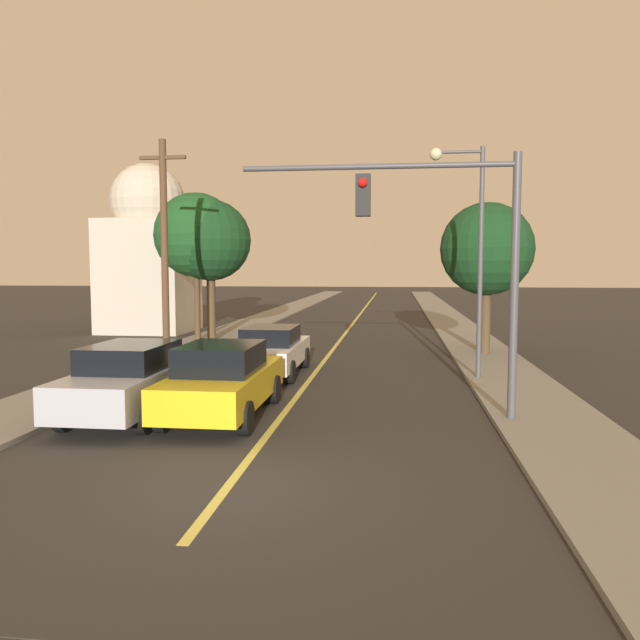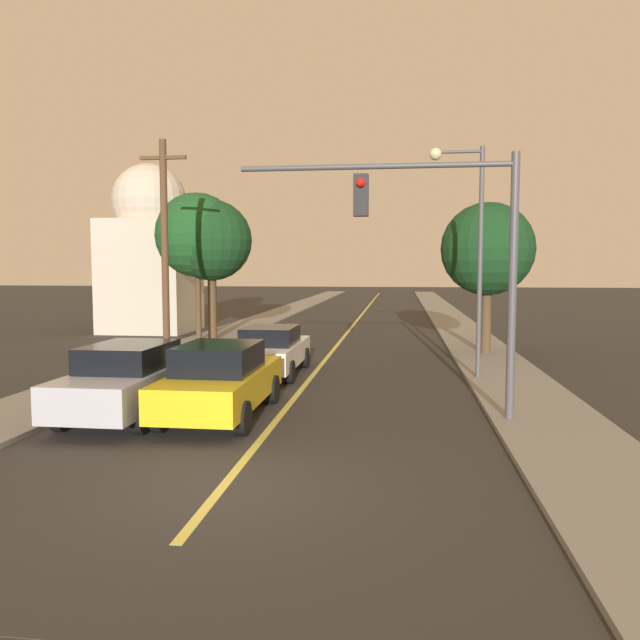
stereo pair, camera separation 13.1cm
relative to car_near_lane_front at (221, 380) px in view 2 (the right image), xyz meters
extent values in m
plane|color=#2D2B28|center=(1.30, -4.45, -0.85)|extent=(200.00, 200.00, 0.00)
cube|color=#2D2B28|center=(1.30, 31.55, -0.85)|extent=(9.32, 80.00, 0.01)
cube|color=#D1C14C|center=(1.30, 31.55, -0.84)|extent=(0.16, 76.00, 0.00)
cube|color=gray|center=(-4.60, 31.55, -0.79)|extent=(2.50, 80.00, 0.12)
cube|color=gray|center=(7.21, 31.55, -0.79)|extent=(2.50, 80.00, 0.12)
cube|color=gold|center=(0.00, 0.05, -0.14)|extent=(1.83, 4.83, 0.71)
cube|color=black|center=(0.00, -0.15, 0.52)|extent=(1.61, 2.17, 0.62)
cylinder|color=black|center=(-0.87, 1.54, -0.50)|extent=(0.22, 0.71, 0.71)
cylinder|color=black|center=(0.87, 1.54, -0.50)|extent=(0.22, 0.71, 0.71)
cylinder|color=black|center=(-0.87, -1.45, -0.50)|extent=(0.22, 0.71, 0.71)
cylinder|color=black|center=(0.87, -1.45, -0.50)|extent=(0.22, 0.71, 0.71)
cube|color=white|center=(0.00, 5.64, -0.18)|extent=(1.75, 4.72, 0.65)
cube|color=black|center=(0.00, 5.45, 0.42)|extent=(1.54, 2.12, 0.55)
cylinder|color=black|center=(-0.83, 7.10, -0.51)|extent=(0.22, 0.69, 0.69)
cylinder|color=black|center=(0.83, 7.10, -0.51)|extent=(0.22, 0.69, 0.69)
cylinder|color=black|center=(-0.83, 4.17, -0.51)|extent=(0.22, 0.69, 0.69)
cylinder|color=black|center=(0.83, 4.17, -0.51)|extent=(0.22, 0.69, 0.69)
cube|color=#A5A8B2|center=(-2.05, -0.06, -0.12)|extent=(1.82, 5.09, 0.75)
cube|color=black|center=(-2.05, -0.26, 0.54)|extent=(1.60, 2.29, 0.56)
cylinder|color=black|center=(-2.91, 1.52, -0.50)|extent=(0.22, 0.71, 0.71)
cylinder|color=black|center=(-1.19, 1.52, -0.50)|extent=(0.22, 0.71, 0.71)
cylinder|color=black|center=(-2.91, -1.63, -0.50)|extent=(0.22, 0.71, 0.71)
cylinder|color=black|center=(-1.19, -1.63, -0.50)|extent=(0.22, 0.71, 0.71)
cylinder|color=#47474C|center=(6.36, 0.22, 2.11)|extent=(0.18, 0.18, 5.68)
cylinder|color=#47474C|center=(3.41, 0.22, 4.70)|extent=(5.90, 0.12, 0.12)
cube|color=black|center=(3.12, 0.22, 4.09)|extent=(0.32, 0.28, 0.90)
sphere|color=red|center=(3.12, 0.04, 4.33)|extent=(0.20, 0.20, 0.20)
cylinder|color=#47474C|center=(6.31, 5.34, 2.65)|extent=(0.14, 0.14, 6.76)
cylinder|color=#47474C|center=(5.64, 5.34, 5.88)|extent=(1.34, 0.09, 0.09)
sphere|color=beige|center=(4.97, 5.34, 5.83)|extent=(0.36, 0.36, 0.36)
cylinder|color=#513823|center=(-3.95, 6.95, 3.03)|extent=(0.24, 0.24, 7.53)
cube|color=#513823|center=(-3.95, 6.95, 6.20)|extent=(1.60, 0.12, 0.12)
cylinder|color=#4C3823|center=(-5.03, 13.66, 0.96)|extent=(0.25, 0.25, 3.38)
sphere|color=#19471E|center=(-5.03, 13.66, 3.97)|extent=(3.76, 3.76, 3.76)
cylinder|color=#4C3823|center=(-4.39, 13.66, 0.87)|extent=(0.39, 0.39, 3.21)
sphere|color=#143819|center=(-4.39, 13.66, 3.74)|extent=(3.61, 3.61, 3.61)
cylinder|color=#4C3823|center=(7.24, 10.65, 0.63)|extent=(0.38, 0.38, 2.73)
sphere|color=#143819|center=(7.24, 10.65, 3.22)|extent=(3.49, 3.49, 3.49)
cube|color=#BCB29E|center=(-9.03, 18.00, 2.05)|extent=(4.34, 4.34, 5.81)
sphere|color=#BCB29E|center=(-9.03, 18.00, 6.00)|extent=(3.79, 3.79, 3.79)
camera|label=1|loc=(3.84, -13.49, 2.52)|focal=35.00mm
camera|label=2|loc=(3.97, -13.47, 2.52)|focal=35.00mm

